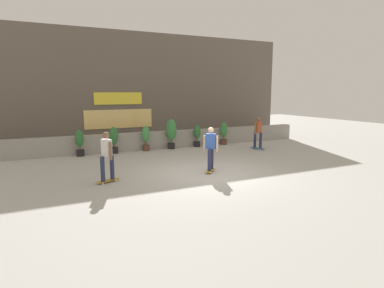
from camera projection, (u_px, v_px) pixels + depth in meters
The scene contains 12 objects.
ground_plane at pixel (210, 174), 11.75m from camera, with size 48.00×48.00×0.00m, color #B2AFA8.
planter_wall at pixel (156, 140), 17.02m from camera, with size 18.00×0.40×0.90m, color gray.
building_backdrop at pixel (134, 88), 20.14m from camera, with size 20.00×2.08×6.50m.
potted_plant_0 at pixel (80, 142), 14.95m from camera, with size 0.38×0.38×1.23m.
potted_plant_1 at pixel (114, 139), 15.61m from camera, with size 0.42×0.42×1.31m.
potted_plant_2 at pixel (146, 137), 16.30m from camera, with size 0.41×0.41×1.28m.
potted_plant_3 at pixel (171, 131), 16.85m from camera, with size 0.55×0.55×1.58m.
potted_plant_4 at pixel (197, 135), 17.53m from camera, with size 0.37×0.37×1.21m.
potted_plant_5 at pixel (224, 132), 18.25m from camera, with size 0.40×0.40×1.27m.
skater_foreground at pixel (258, 131), 16.72m from camera, with size 0.54×0.82×1.70m.
skater_mid_plaza at pixel (107, 155), 10.52m from camera, with size 0.82×0.53×1.70m.
skater_far_right at pixel (211, 147), 11.92m from camera, with size 0.68×0.73×1.70m.
Camera 1 is at (-5.47, -10.04, 2.98)m, focal length 30.02 mm.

